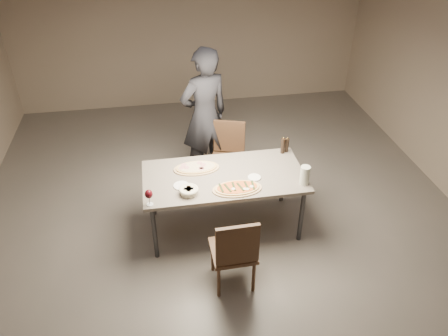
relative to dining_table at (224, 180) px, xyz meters
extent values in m
plane|color=#5C5650|center=(0.00, 0.00, -0.69)|extent=(7.00, 7.00, 0.00)
plane|color=gray|center=(0.00, 3.50, 0.71)|extent=(6.00, 0.00, 6.00)
cube|color=slate|center=(0.00, 0.00, 0.04)|extent=(1.80, 0.90, 0.04)
cylinder|color=#333335|center=(-0.82, -0.37, -0.34)|extent=(0.05, 0.05, 0.71)
cylinder|color=#333335|center=(0.82, -0.37, -0.34)|extent=(0.05, 0.05, 0.71)
cylinder|color=#333335|center=(-0.82, 0.37, -0.34)|extent=(0.05, 0.05, 0.71)
cylinder|color=#333335|center=(0.82, 0.37, -0.34)|extent=(0.05, 0.05, 0.71)
ellipsoid|color=white|center=(0.19, -0.34, 0.10)|extent=(0.05, 0.05, 0.01)
ellipsoid|color=white|center=(0.05, -0.31, 0.10)|extent=(0.05, 0.05, 0.01)
ellipsoid|color=white|center=(0.25, -0.30, 0.10)|extent=(0.05, 0.05, 0.01)
ellipsoid|color=white|center=(0.17, -0.33, 0.10)|extent=(0.05, 0.05, 0.01)
cube|color=#233115|center=(-0.08, -0.27, 0.09)|extent=(0.04, 0.15, 0.01)
cube|color=#233115|center=(-0.01, -0.28, 0.09)|extent=(0.06, 0.15, 0.01)
cube|color=#233115|center=(0.06, -0.27, 0.09)|extent=(0.02, 0.15, 0.01)
cube|color=#233115|center=(0.13, -0.29, 0.09)|extent=(0.06, 0.15, 0.01)
cube|color=#233115|center=(0.20, -0.28, 0.09)|extent=(0.03, 0.15, 0.01)
cube|color=#233115|center=(0.27, -0.28, 0.09)|extent=(0.03, 0.15, 0.01)
cylinder|color=#D48682|center=(-0.45, 0.18, 0.09)|extent=(0.06, 0.06, 0.00)
cylinder|color=#D48682|center=(-0.40, 0.18, 0.09)|extent=(0.06, 0.06, 0.00)
cylinder|color=#D48682|center=(-0.24, 0.12, 0.09)|extent=(0.06, 0.06, 0.00)
cylinder|color=#D48682|center=(-0.21, 0.20, 0.09)|extent=(0.06, 0.06, 0.00)
cylinder|color=#D48682|center=(-0.24, 0.24, 0.09)|extent=(0.06, 0.06, 0.00)
cylinder|color=#D48682|center=(-0.23, 0.14, 0.09)|extent=(0.06, 0.06, 0.00)
cylinder|color=#D48682|center=(-0.43, 0.24, 0.09)|extent=(0.06, 0.06, 0.00)
cylinder|color=beige|center=(-0.42, -0.27, 0.09)|extent=(0.17, 0.17, 0.07)
torus|color=beige|center=(-0.42, -0.27, 0.12)|extent=(0.21, 0.21, 0.03)
cube|color=#AC7145|center=(-0.40, -0.27, 0.11)|extent=(0.07, 0.06, 0.04)
cube|color=#AC7145|center=(-0.42, -0.24, 0.11)|extent=(0.06, 0.07, 0.04)
cube|color=#AC7145|center=(-0.44, -0.27, 0.11)|extent=(0.07, 0.06, 0.04)
cube|color=#AC7145|center=(-0.42, -0.29, 0.11)|extent=(0.06, 0.07, 0.04)
cylinder|color=white|center=(0.32, -0.11, 0.07)|extent=(0.14, 0.14, 0.02)
cylinder|color=gold|center=(0.32, -0.11, 0.07)|extent=(0.10, 0.10, 0.00)
cylinder|color=black|center=(0.77, 0.35, 0.14)|extent=(0.05, 0.05, 0.17)
cylinder|color=black|center=(0.77, 0.35, 0.24)|extent=(0.06, 0.06, 0.02)
sphere|color=gold|center=(0.77, 0.35, 0.26)|extent=(0.02, 0.02, 0.02)
cylinder|color=black|center=(0.83, 0.37, 0.13)|extent=(0.04, 0.04, 0.16)
cylinder|color=black|center=(0.83, 0.37, 0.22)|extent=(0.05, 0.05, 0.02)
sphere|color=gold|center=(0.83, 0.37, 0.24)|extent=(0.02, 0.02, 0.02)
cylinder|color=silver|center=(0.83, -0.29, 0.17)|extent=(0.10, 0.10, 0.22)
cylinder|color=silver|center=(-0.83, -0.38, 0.06)|extent=(0.07, 0.07, 0.01)
cylinder|color=silver|center=(-0.83, -0.38, 0.11)|extent=(0.01, 0.01, 0.09)
ellipsoid|color=#4A0A12|center=(-0.83, -0.38, 0.19)|extent=(0.08, 0.08, 0.10)
cylinder|color=white|center=(-0.49, -0.12, 0.06)|extent=(0.17, 0.17, 0.01)
cube|color=#3F291A|center=(-0.05, -0.84, -0.27)|extent=(0.44, 0.44, 0.04)
cylinder|color=#3F291A|center=(-0.23, -1.03, -0.49)|extent=(0.04, 0.04, 0.40)
cylinder|color=#3F291A|center=(0.13, -1.02, -0.49)|extent=(0.04, 0.04, 0.40)
cylinder|color=#3F291A|center=(-0.24, -0.67, -0.49)|extent=(0.04, 0.04, 0.40)
cylinder|color=#3F291A|center=(0.12, -0.66, -0.49)|extent=(0.04, 0.04, 0.40)
cube|color=#3F291A|center=(-0.05, -1.04, 0.00)|extent=(0.41, 0.05, 0.45)
cube|color=#3F291A|center=(0.17, 0.77, -0.27)|extent=(0.54, 0.54, 0.04)
cylinder|color=#3F291A|center=(0.39, 0.88, -0.49)|extent=(0.04, 0.04, 0.40)
cylinder|color=#3F291A|center=(0.06, 0.99, -0.49)|extent=(0.04, 0.04, 0.40)
cylinder|color=#3F291A|center=(0.29, 0.55, -0.49)|extent=(0.04, 0.04, 0.40)
cylinder|color=#3F291A|center=(-0.05, 0.65, -0.49)|extent=(0.04, 0.04, 0.40)
cube|color=#3F291A|center=(0.23, 0.95, -0.01)|extent=(0.40, 0.16, 0.45)
imported|color=black|center=(-0.07, 1.12, 0.23)|extent=(0.79, 0.65, 1.85)
camera|label=1|loc=(-0.67, -3.92, 2.87)|focal=35.00mm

